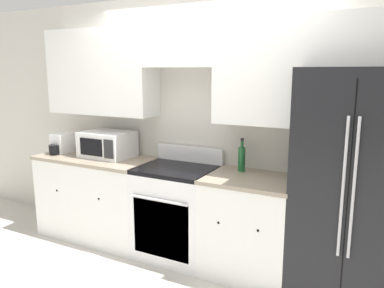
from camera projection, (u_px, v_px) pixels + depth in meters
ground_plane at (177, 273)px, 3.48m from camera, size 12.00×12.00×0.00m
wall_back at (205, 102)px, 3.69m from camera, size 8.00×0.39×2.60m
lower_cabinets_left at (98, 196)px, 4.21m from camera, size 1.33×0.64×0.92m
lower_cabinets_right at (249, 226)px, 3.40m from camera, size 0.80×0.64×0.92m
oven_range at (177, 211)px, 3.74m from camera, size 0.75×0.65×1.08m
refrigerator at (352, 188)px, 2.96m from camera, size 0.87×0.72×1.87m
microwave at (107, 144)px, 4.10m from camera, size 0.53×0.42×0.28m
bottle at (242, 158)px, 3.50m from camera, size 0.07×0.07×0.32m
electric_kettle at (61, 144)px, 4.29m from camera, size 0.18×0.29×0.22m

